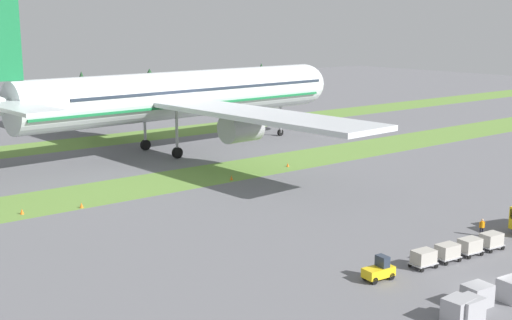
# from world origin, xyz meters

# --- Properties ---
(ground_plane) EXTENTS (400.00, 400.00, 0.00)m
(ground_plane) POSITION_xyz_m (0.00, 0.00, 0.00)
(ground_plane) COLOR slate
(grass_strip_near) EXTENTS (320.00, 11.09, 0.01)m
(grass_strip_near) POSITION_xyz_m (0.00, 47.10, 0.00)
(grass_strip_near) COLOR olive
(grass_strip_near) RESTS_ON ground
(grass_strip_far) EXTENTS (320.00, 11.09, 0.01)m
(grass_strip_far) POSITION_xyz_m (0.00, 81.28, 0.00)
(grass_strip_far) COLOR olive
(grass_strip_far) RESTS_ON ground
(airliner) EXTENTS (67.28, 82.98, 25.58)m
(airliner) POSITION_xyz_m (10.94, 64.08, 9.18)
(airliner) COLOR silver
(airliner) RESTS_ON ground
(baggage_tug) EXTENTS (2.72, 1.57, 1.97)m
(baggage_tug) POSITION_xyz_m (-4.93, 6.92, 0.81)
(baggage_tug) COLOR yellow
(baggage_tug) RESTS_ON ground
(cargo_dolly_lead) EXTENTS (2.35, 1.72, 1.55)m
(cargo_dolly_lead) POSITION_xyz_m (0.07, 6.39, 0.92)
(cargo_dolly_lead) COLOR #A3A3A8
(cargo_dolly_lead) RESTS_ON ground
(cargo_dolly_second) EXTENTS (2.35, 1.72, 1.55)m
(cargo_dolly_second) POSITION_xyz_m (2.95, 6.09, 0.92)
(cargo_dolly_second) COLOR #A3A3A8
(cargo_dolly_second) RESTS_ON ground
(cargo_dolly_third) EXTENTS (2.35, 1.72, 1.55)m
(cargo_dolly_third) POSITION_xyz_m (5.84, 5.79, 0.92)
(cargo_dolly_third) COLOR #A3A3A8
(cargo_dolly_third) RESTS_ON ground
(cargo_dolly_fourth) EXTENTS (2.35, 1.72, 1.55)m
(cargo_dolly_fourth) POSITION_xyz_m (8.72, 5.48, 0.92)
(cargo_dolly_fourth) COLOR #A3A3A8
(cargo_dolly_fourth) RESTS_ON ground
(pushback_tractor) EXTENTS (2.67, 1.45, 1.97)m
(pushback_tractor) POSITION_xyz_m (49.61, 66.34, 0.81)
(pushback_tractor) COLOR yellow
(pushback_tractor) RESTS_ON ground
(ground_crew_marshaller) EXTENTS (0.49, 0.36, 1.74)m
(ground_crew_marshaller) POSITION_xyz_m (11.54, 8.29, 0.95)
(ground_crew_marshaller) COLOR black
(ground_crew_marshaller) RESTS_ON ground
(uld_container_0) EXTENTS (2.10, 1.73, 1.73)m
(uld_container_0) POSITION_xyz_m (-5.93, -2.01, 0.86)
(uld_container_0) COLOR #A3A3A8
(uld_container_0) RESTS_ON ground
(uld_container_1) EXTENTS (2.06, 1.68, 1.75)m
(uld_container_1) POSITION_xyz_m (-6.56, -1.65, 0.87)
(uld_container_1) COLOR #A3A3A8
(uld_container_1) RESTS_ON ground
(uld_container_2) EXTENTS (2.16, 1.80, 1.71)m
(uld_container_2) POSITION_xyz_m (-0.25, -2.00, 0.86)
(uld_container_2) COLOR #A3A3A8
(uld_container_2) RESTS_ON ground
(uld_container_3) EXTENTS (2.16, 1.80, 1.65)m
(uld_container_3) POSITION_xyz_m (-3.22, -0.95, 0.82)
(uld_container_3) COLOR #A3A3A8
(uld_container_3) RESTS_ON ground
(taxiway_marker_0) EXTENTS (0.44, 0.44, 0.59)m
(taxiway_marker_0) POSITION_xyz_m (-14.74, 42.10, 0.29)
(taxiway_marker_0) COLOR orange
(taxiway_marker_0) RESTS_ON ground
(taxiway_marker_1) EXTENTS (0.44, 0.44, 0.60)m
(taxiway_marker_1) POSITION_xyz_m (-20.87, 43.73, 0.30)
(taxiway_marker_1) COLOR orange
(taxiway_marker_1) RESTS_ON ground
(taxiway_marker_2) EXTENTS (0.44, 0.44, 0.54)m
(taxiway_marker_2) POSITION_xyz_m (17.88, 44.22, 0.27)
(taxiway_marker_2) COLOR orange
(taxiway_marker_2) RESTS_ON ground
(taxiway_marker_3) EXTENTS (0.44, 0.44, 0.64)m
(taxiway_marker_3) POSITION_xyz_m (6.53, 42.54, 0.32)
(taxiway_marker_3) COLOR orange
(taxiway_marker_3) RESTS_ON ground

